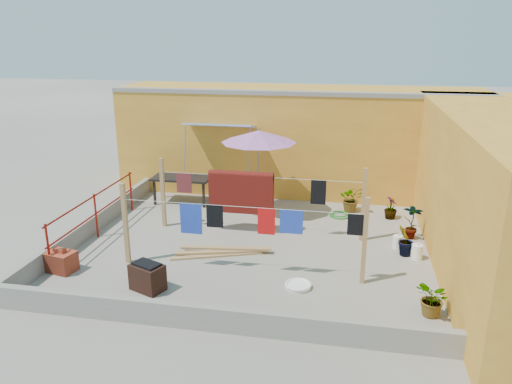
# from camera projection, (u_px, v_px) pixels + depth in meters

# --- Properties ---
(ground) EXTENTS (80.00, 80.00, 0.00)m
(ground) POSITION_uv_depth(u_px,v_px,m) (253.00, 245.00, 11.76)
(ground) COLOR #9E998E
(ground) RESTS_ON ground
(wall_back) EXTENTS (11.00, 3.27, 3.21)m
(wall_back) POSITION_uv_depth(u_px,v_px,m) (298.00, 139.00, 15.58)
(wall_back) COLOR gold
(wall_back) RESTS_ON ground
(wall_right) EXTENTS (2.40, 9.00, 3.20)m
(wall_right) POSITION_uv_depth(u_px,v_px,m) (499.00, 193.00, 10.35)
(wall_right) COLOR gold
(wall_right) RESTS_ON ground
(parapet_front) EXTENTS (8.30, 0.16, 0.44)m
(parapet_front) POSITION_uv_depth(u_px,v_px,m) (212.00, 318.00, 8.34)
(parapet_front) COLOR gray
(parapet_front) RESTS_ON ground
(parapet_left) EXTENTS (0.16, 7.30, 0.44)m
(parapet_left) POSITION_uv_depth(u_px,v_px,m) (93.00, 225.00, 12.42)
(parapet_left) COLOR gray
(parapet_left) RESTS_ON ground
(red_railing) EXTENTS (0.05, 4.20, 1.10)m
(red_railing) POSITION_uv_depth(u_px,v_px,m) (95.00, 209.00, 12.04)
(red_railing) COLOR maroon
(red_railing) RESTS_ON ground
(clothesline_rig) EXTENTS (5.09, 2.35, 1.80)m
(clothesline_rig) POSITION_uv_depth(u_px,v_px,m) (243.00, 197.00, 12.03)
(clothesline_rig) COLOR tan
(clothesline_rig) RESTS_ON ground
(patio_umbrella) EXTENTS (2.31, 2.31, 2.41)m
(patio_umbrella) POSITION_uv_depth(u_px,v_px,m) (259.00, 137.00, 13.14)
(patio_umbrella) COLOR gray
(patio_umbrella) RESTS_ON ground
(outdoor_table) EXTENTS (1.69, 0.87, 0.79)m
(outdoor_table) POSITION_uv_depth(u_px,v_px,m) (182.00, 179.00, 14.54)
(outdoor_table) COLOR black
(outdoor_table) RESTS_ON ground
(brick_stack) EXTENTS (0.67, 0.55, 0.52)m
(brick_stack) POSITION_uv_depth(u_px,v_px,m) (61.00, 261.00, 10.43)
(brick_stack) COLOR #B44229
(brick_stack) RESTS_ON ground
(lumber_pile) EXTENTS (2.18, 0.90, 0.13)m
(lumber_pile) POSITION_uv_depth(u_px,v_px,m) (221.00, 252.00, 11.26)
(lumber_pile) COLOR tan
(lumber_pile) RESTS_ON ground
(brazier) EXTENTS (0.75, 0.63, 0.57)m
(brazier) POSITION_uv_depth(u_px,v_px,m) (147.00, 277.00, 9.65)
(brazier) COLOR black
(brazier) RESTS_ON ground
(white_basin) EXTENTS (0.53, 0.53, 0.09)m
(white_basin) POSITION_uv_depth(u_px,v_px,m) (298.00, 285.00, 9.79)
(white_basin) COLOR white
(white_basin) RESTS_ON ground
(water_jug_a) EXTENTS (0.25, 0.25, 0.39)m
(water_jug_a) POSITION_uv_depth(u_px,v_px,m) (417.00, 252.00, 11.00)
(water_jug_a) COLOR white
(water_jug_a) RESTS_ON ground
(water_jug_b) EXTENTS (0.22, 0.22, 0.34)m
(water_jug_b) POSITION_uv_depth(u_px,v_px,m) (397.00, 242.00, 11.59)
(water_jug_b) COLOR white
(water_jug_b) RESTS_ON ground
(green_hose) EXTENTS (0.56, 0.56, 0.08)m
(green_hose) POSITION_uv_depth(u_px,v_px,m) (339.00, 215.00, 13.63)
(green_hose) COLOR #1B7B1F
(green_hose) RESTS_ON ground
(plant_back_a) EXTENTS (0.72, 0.65, 0.74)m
(plant_back_a) POSITION_uv_depth(u_px,v_px,m) (351.00, 199.00, 13.91)
(plant_back_a) COLOR #195819
(plant_back_a) RESTS_ON ground
(plant_back_b) EXTENTS (0.36, 0.36, 0.61)m
(plant_back_b) POSITION_uv_depth(u_px,v_px,m) (391.00, 208.00, 13.37)
(plant_back_b) COLOR #195819
(plant_back_b) RESTS_ON ground
(plant_right_a) EXTENTS (0.55, 0.45, 0.90)m
(plant_right_a) POSITION_uv_depth(u_px,v_px,m) (413.00, 221.00, 12.02)
(plant_right_a) COLOR #195819
(plant_right_a) RESTS_ON ground
(plant_right_b) EXTENTS (0.44, 0.49, 0.75)m
(plant_right_b) POSITION_uv_depth(u_px,v_px,m) (405.00, 241.00, 11.08)
(plant_right_b) COLOR #195819
(plant_right_b) RESTS_ON ground
(plant_right_c) EXTENTS (0.71, 0.75, 0.66)m
(plant_right_c) POSITION_uv_depth(u_px,v_px,m) (434.00, 300.00, 8.71)
(plant_right_c) COLOR #195819
(plant_right_c) RESTS_ON ground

